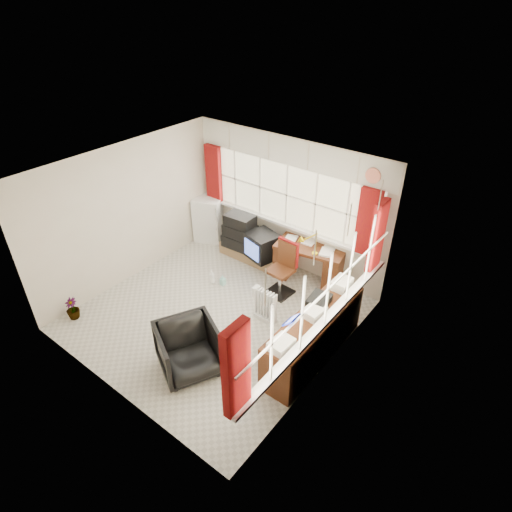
{
  "coord_description": "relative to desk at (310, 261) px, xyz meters",
  "views": [
    {
      "loc": [
        3.85,
        -3.9,
        4.7
      ],
      "look_at": [
        0.41,
        0.55,
        1.04
      ],
      "focal_mm": 30.0,
      "sensor_mm": 36.0,
      "label": 1
    }
  ],
  "objects": [
    {
      "name": "tv_bench",
      "position": [
        -1.22,
        -0.08,
        -0.27
      ],
      "size": [
        1.4,
        0.5,
        0.25
      ],
      "primitive_type": "cube",
      "color": "olive",
      "rests_on": "ground"
    },
    {
      "name": "window_right",
      "position": [
        1.27,
        -1.8,
        0.55
      ],
      "size": [
        0.12,
        3.7,
        3.6
      ],
      "color": "#F8F0C4",
      "rests_on": "room_walls"
    },
    {
      "name": "office_chair",
      "position": [
        -0.17,
        -2.89,
        -0.02
      ],
      "size": [
        1.1,
        1.09,
        0.75
      ],
      "primitive_type": "imported",
      "rotation": [
        0.0,
        0.0,
        1.1
      ],
      "color": "black",
      "rests_on": "ground"
    },
    {
      "name": "curtains",
      "position": [
        0.25,
        -0.88,
        1.06
      ],
      "size": [
        3.83,
        3.83,
        1.15
      ],
      "color": "maroon",
      "rests_on": "room_walls"
    },
    {
      "name": "mini_fridge",
      "position": [
        -2.47,
        -0.0,
        0.08
      ],
      "size": [
        0.73,
        0.73,
        0.95
      ],
      "color": "white",
      "rests_on": "ground"
    },
    {
      "name": "crt_tv",
      "position": [
        -0.91,
        -0.23,
        0.1
      ],
      "size": [
        0.65,
        0.61,
        0.49
      ],
      "color": "black",
      "rests_on": "tv_bench"
    },
    {
      "name": "task_chair",
      "position": [
        -0.17,
        -0.58,
        0.14
      ],
      "size": [
        0.44,
        0.47,
        1.0
      ],
      "color": "black",
      "rests_on": "ground"
    },
    {
      "name": "desk_lamp",
      "position": [
        0.18,
        -0.17,
        0.61
      ],
      "size": [
        0.18,
        0.17,
        0.43
      ],
      "color": "#DBBF09",
      "rests_on": "desk"
    },
    {
      "name": "ground",
      "position": [
        -0.67,
        -1.8,
        -0.39
      ],
      "size": [
        4.0,
        4.0,
        0.0
      ],
      "primitive_type": "plane",
      "color": "beige",
      "rests_on": "ground"
    },
    {
      "name": "spray_bottle_b",
      "position": [
        -1.14,
        -1.11,
        -0.3
      ],
      "size": [
        0.09,
        0.09,
        0.2
      ],
      "primitive_type": "imported",
      "rotation": [
        0.0,
        0.0,
        -0.04
      ],
      "color": "#98E2D2",
      "rests_on": "ground"
    },
    {
      "name": "overhead_cabinets",
      "position": [
        0.31,
        -0.82,
        1.86
      ],
      "size": [
        3.98,
        3.98,
        0.48
      ],
      "color": "silver",
      "rests_on": "room_walls"
    },
    {
      "name": "room_walls",
      "position": [
        -0.67,
        -1.8,
        1.11
      ],
      "size": [
        4.0,
        4.0,
        4.0
      ],
      "color": "beige",
      "rests_on": "ground"
    },
    {
      "name": "radiator",
      "position": [
        0.05,
        -1.4,
        -0.16
      ],
      "size": [
        0.39,
        0.16,
        0.57
      ],
      "color": "white",
      "rests_on": "ground"
    },
    {
      "name": "window_back",
      "position": [
        -0.67,
        0.14,
        0.55
      ],
      "size": [
        3.7,
        0.12,
        3.6
      ],
      "color": "#F8F0C4",
      "rests_on": "room_walls"
    },
    {
      "name": "spray_bottle_a",
      "position": [
        -1.33,
        -1.19,
        -0.26
      ],
      "size": [
        0.15,
        0.15,
        0.28
      ],
      "primitive_type": "imported",
      "rotation": [
        0.0,
        0.0,
        0.57
      ],
      "color": "white",
      "rests_on": "ground"
    },
    {
      "name": "file_tray",
      "position": [
        0.96,
        -1.34,
        0.42
      ],
      "size": [
        0.32,
        0.39,
        0.12
      ],
      "primitive_type": "cube",
      "rotation": [
        0.0,
        0.0,
        0.12
      ],
      "color": "black",
      "rests_on": "credenza"
    },
    {
      "name": "credenza",
      "position": [
        1.06,
        -1.6,
        -0.01
      ],
      "size": [
        0.5,
        2.0,
        0.85
      ],
      "color": "#5A2D15",
      "rests_on": "ground"
    },
    {
      "name": "flower_vase",
      "position": [
        -2.47,
        -3.29,
        -0.2
      ],
      "size": [
        0.25,
        0.25,
        0.38
      ],
      "primitive_type": "imported",
      "rotation": [
        0.0,
        0.0,
        0.21
      ],
      "color": "black",
      "rests_on": "ground"
    },
    {
      "name": "hifi_stack",
      "position": [
        -1.47,
        -0.19,
        0.18
      ],
      "size": [
        0.68,
        0.46,
        0.69
      ],
      "color": "black",
      "rests_on": "tv_bench"
    },
    {
      "name": "desk",
      "position": [
        0.0,
        0.0,
        0.0
      ],
      "size": [
        1.32,
        0.82,
        0.74
      ],
      "color": "#5A2D15",
      "rests_on": "ground"
    }
  ]
}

